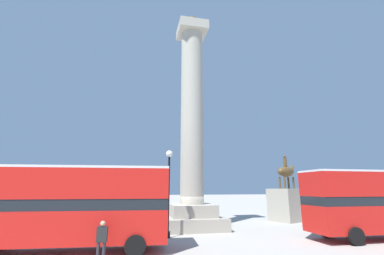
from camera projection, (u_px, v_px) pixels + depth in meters
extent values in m
plane|color=#ADA89E|center=(192.00, 229.00, 20.47)|extent=(200.00, 200.00, 0.00)
cube|color=#A39E8E|center=(192.00, 223.00, 20.58)|extent=(4.86, 4.86, 0.94)
cube|color=#A39E8E|center=(192.00, 210.00, 20.79)|extent=(3.50, 3.50, 0.94)
cylinder|color=#A39E8E|center=(192.00, 113.00, 22.68)|extent=(1.97, 1.97, 15.57)
cube|color=#A39E8E|center=(192.00, 30.00, 24.57)|extent=(2.66, 2.66, 0.90)
sphere|color=brown|center=(192.00, 22.00, 24.79)|extent=(1.02, 1.02, 1.02)
cube|color=silver|center=(384.00, 172.00, 17.37)|extent=(11.45, 2.60, 0.12)
cylinder|color=black|center=(326.00, 230.00, 16.88)|extent=(1.00, 0.32, 1.00)
cylinder|color=black|center=(356.00, 236.00, 14.59)|extent=(1.00, 0.32, 1.00)
cube|color=red|center=(67.00, 225.00, 13.15)|extent=(10.37, 3.47, 1.61)
cube|color=black|center=(70.00, 204.00, 13.40)|extent=(10.37, 3.42, 0.55)
cube|color=red|center=(72.00, 183.00, 13.63)|extent=(10.37, 3.47, 1.51)
cube|color=silver|center=(74.00, 168.00, 13.82)|extent=(10.37, 3.47, 0.12)
cylinder|color=black|center=(139.00, 236.00, 14.65)|extent=(1.02, 0.39, 1.00)
cylinder|color=black|center=(135.00, 246.00, 12.17)|extent=(1.02, 0.39, 1.00)
cylinder|color=black|center=(4.00, 239.00, 13.76)|extent=(1.02, 0.39, 1.00)
cube|color=#A39E8E|center=(289.00, 205.00, 25.57)|extent=(4.26, 3.72, 3.10)
ellipsoid|color=brown|center=(286.00, 172.00, 26.31)|extent=(2.55, 1.89, 1.07)
cone|color=brown|center=(292.00, 168.00, 27.05)|extent=(1.18, 0.94, 1.13)
cylinder|color=brown|center=(285.00, 162.00, 26.54)|extent=(0.36, 0.36, 0.90)
sphere|color=brown|center=(285.00, 156.00, 26.67)|extent=(0.28, 0.28, 0.28)
cylinder|color=brown|center=(289.00, 183.00, 26.71)|extent=(0.20, 0.20, 1.15)
cylinder|color=brown|center=(294.00, 183.00, 26.24)|extent=(0.20, 0.20, 1.15)
cylinder|color=brown|center=(280.00, 183.00, 25.87)|extent=(0.20, 0.20, 1.15)
cylinder|color=brown|center=(285.00, 183.00, 25.40)|extent=(0.20, 0.20, 1.15)
cylinder|color=black|center=(168.00, 235.00, 16.74)|extent=(0.31, 0.31, 0.40)
cylinder|color=black|center=(168.00, 196.00, 17.30)|extent=(0.14, 0.14, 5.28)
sphere|color=white|center=(169.00, 154.00, 17.96)|extent=(0.47, 0.47, 0.47)
cylinder|color=#28282D|center=(98.00, 253.00, 11.22)|extent=(0.14, 0.14, 0.84)
cylinder|color=#28282D|center=(104.00, 252.00, 11.25)|extent=(0.14, 0.14, 0.84)
cube|color=black|center=(102.00, 234.00, 11.41)|extent=(0.47, 0.23, 0.67)
sphere|color=tan|center=(103.00, 223.00, 11.51)|extent=(0.23, 0.23, 0.23)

